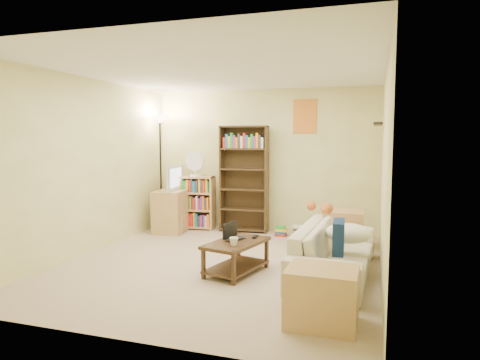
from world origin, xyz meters
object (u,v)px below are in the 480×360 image
object	(u,v)px
tall_bookshelf	(244,176)
short_bookshelf	(194,203)
side_table	(347,229)
tabby_cat	(324,208)
tv_stand	(171,211)
laptop	(239,239)
floor_lamp	(160,138)
coffee_table	(236,253)
mug	(234,242)
desk_fan	(195,164)
end_cabinet	(322,297)
television	(171,178)
sofa	(335,251)

from	to	relation	value
tall_bookshelf	short_bookshelf	xyz separation A→B (m)	(-0.94, -0.06, -0.50)
side_table	tabby_cat	bearing A→B (deg)	-113.68
tv_stand	tabby_cat	bearing A→B (deg)	-21.88
laptop	side_table	distance (m)	2.06
floor_lamp	tabby_cat	bearing A→B (deg)	-17.63
coffee_table	tall_bookshelf	xyz separation A→B (m)	(-0.60, 2.28, 0.73)
laptop	mug	distance (m)	0.27
desk_fan	tv_stand	bearing A→B (deg)	-137.18
end_cabinet	short_bookshelf	bearing A→B (deg)	128.78
tv_stand	desk_fan	size ratio (longest dim) A/B	1.63
coffee_table	laptop	world-z (taller)	laptop
tv_stand	floor_lamp	xyz separation A→B (m)	(-0.29, 0.18, 1.28)
television	end_cabinet	xyz separation A→B (m)	(2.99, -3.03, -0.70)
tabby_cat	end_cabinet	xyz separation A→B (m)	(0.24, -2.25, -0.43)
sofa	coffee_table	bearing A→B (deg)	106.97
short_bookshelf	floor_lamp	distance (m)	1.30
sofa	desk_fan	size ratio (longest dim) A/B	4.64
sofa	coffee_table	distance (m)	1.19
laptop	side_table	world-z (taller)	side_table
coffee_table	floor_lamp	distance (m)	3.26
desk_fan	side_table	bearing A→B (deg)	-9.47
coffee_table	side_table	xyz separation A→B (m)	(1.21, 1.73, 0.02)
tabby_cat	side_table	bearing A→B (deg)	66.32
side_table	short_bookshelf	bearing A→B (deg)	169.78
tall_bookshelf	side_table	world-z (taller)	tall_bookshelf
television	side_table	size ratio (longest dim) A/B	1.39
laptop	television	xyz separation A→B (m)	(-1.83, 1.82, 0.55)
coffee_table	tv_stand	xyz separation A→B (m)	(-1.82, 1.87, 0.12)
short_bookshelf	side_table	bearing A→B (deg)	-16.31
tabby_cat	short_bookshelf	size ratio (longest dim) A/B	0.49
mug	tall_bookshelf	size ratio (longest dim) A/B	0.06
sofa	floor_lamp	world-z (taller)	floor_lamp
laptop	television	bearing A→B (deg)	61.59
side_table	sofa	bearing A→B (deg)	-92.17
tv_stand	side_table	bearing A→B (deg)	-8.72
sofa	mug	distance (m)	1.23
television	tall_bookshelf	size ratio (longest dim) A/B	0.41
mug	side_table	distance (m)	2.27
coffee_table	television	size ratio (longest dim) A/B	1.29
tv_stand	television	xyz separation A→B (m)	(0.00, 0.00, 0.59)
tv_stand	laptop	bearing A→B (deg)	-50.73
tv_stand	short_bookshelf	distance (m)	0.46
floor_lamp	tv_stand	bearing A→B (deg)	-32.04
television	sofa	bearing A→B (deg)	-124.05
television	desk_fan	xyz separation A→B (m)	(0.33, 0.30, 0.24)
desk_fan	side_table	distance (m)	2.89
tv_stand	tall_bookshelf	bearing A→B (deg)	12.46
coffee_table	floor_lamp	bearing A→B (deg)	149.79
mug	television	xyz separation A→B (m)	(-1.86, 2.09, 0.51)
tv_stand	side_table	world-z (taller)	tv_stand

